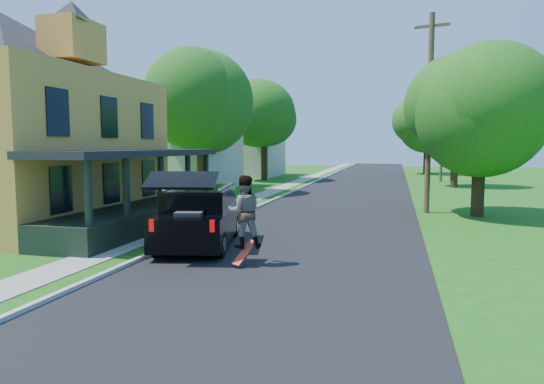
% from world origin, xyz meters
% --- Properties ---
extents(ground, '(140.00, 140.00, 0.00)m').
position_xyz_m(ground, '(0.00, 0.00, 0.00)').
color(ground, '#195911').
rests_on(ground, ground).
extents(street, '(8.00, 120.00, 0.02)m').
position_xyz_m(street, '(0.00, 20.00, 0.00)').
color(street, black).
rests_on(street, ground).
extents(curb, '(0.15, 120.00, 0.12)m').
position_xyz_m(curb, '(-4.05, 20.00, 0.00)').
color(curb, '#B1B0AB').
rests_on(curb, ground).
extents(sidewalk, '(1.30, 120.00, 0.03)m').
position_xyz_m(sidewalk, '(-5.60, 20.00, 0.00)').
color(sidewalk, gray).
rests_on(sidewalk, ground).
extents(front_walk, '(6.50, 1.20, 0.03)m').
position_xyz_m(front_walk, '(-9.50, 6.00, 0.00)').
color(front_walk, gray).
rests_on(front_walk, ground).
extents(main_house, '(15.56, 15.56, 10.10)m').
position_xyz_m(main_house, '(-12.80, 5.99, 4.92)').
color(main_house, '#EA9B44').
rests_on(main_house, ground).
extents(neighbor_house_mid, '(12.78, 12.78, 8.30)m').
position_xyz_m(neighbor_house_mid, '(-13.50, 24.00, 4.19)').
color(neighbor_house_mid, beige).
rests_on(neighbor_house_mid, ground).
extents(neighbor_house_far, '(12.78, 12.78, 8.30)m').
position_xyz_m(neighbor_house_far, '(-13.50, 40.00, 4.19)').
color(neighbor_house_far, beige).
rests_on(neighbor_house_far, ground).
extents(black_suv, '(3.12, 5.79, 2.56)m').
position_xyz_m(black_suv, '(-3.20, 3.58, 0.98)').
color(black_suv, black).
rests_on(black_suv, ground).
extents(skateboarder, '(1.19, 1.09, 2.00)m').
position_xyz_m(skateboarder, '(-1.00, 1.50, 1.49)').
color(skateboarder, black).
rests_on(skateboarder, ground).
extents(skateboard, '(0.54, 0.74, 0.61)m').
position_xyz_m(skateboard, '(-0.93, 1.30, 0.37)').
color(skateboard, red).
rests_on(skateboard, ground).
extents(tree_left_mid, '(7.27, 7.28, 10.45)m').
position_xyz_m(tree_left_mid, '(-9.80, 19.60, 6.84)').
color(tree_left_mid, black).
rests_on(tree_left_mid, ground).
extents(tree_left_far, '(8.46, 8.25, 10.44)m').
position_xyz_m(tree_left_far, '(-9.26, 33.55, 6.77)').
color(tree_left_far, black).
rests_on(tree_left_far, ground).
extents(tree_right_near, '(6.65, 6.83, 8.13)m').
position_xyz_m(tree_right_near, '(6.70, 13.15, 5.15)').
color(tree_right_near, black).
rests_on(tree_right_near, ground).
extents(tree_right_mid, '(6.63, 6.29, 8.17)m').
position_xyz_m(tree_right_mid, '(7.40, 29.52, 5.41)').
color(tree_right_mid, black).
rests_on(tree_right_mid, ground).
extents(tree_right_far, '(6.69, 6.43, 9.80)m').
position_xyz_m(tree_right_far, '(6.34, 48.59, 6.46)').
color(tree_right_far, black).
rests_on(tree_right_far, ground).
extents(utility_pole_near, '(1.61, 0.47, 9.57)m').
position_xyz_m(utility_pole_near, '(4.50, 13.73, 4.93)').
color(utility_pole_near, '#463520').
rests_on(utility_pole_near, ground).
extents(utility_pole_far, '(1.62, 0.43, 8.60)m').
position_xyz_m(utility_pole_far, '(7.00, 36.04, 4.44)').
color(utility_pole_far, '#463520').
rests_on(utility_pole_far, ground).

